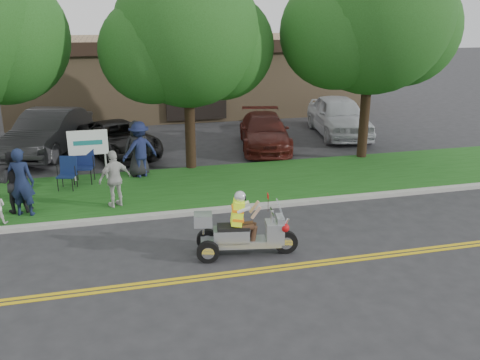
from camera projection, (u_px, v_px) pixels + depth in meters
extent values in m
plane|color=#28282B|center=(220.00, 264.00, 11.28)|extent=(120.00, 120.00, 0.00)
cube|color=gold|center=(225.00, 277.00, 10.75)|extent=(60.00, 0.10, 0.01)
cube|color=gold|center=(224.00, 273.00, 10.89)|extent=(60.00, 0.10, 0.01)
cube|color=#A8A89E|center=(197.00, 212.00, 14.07)|extent=(60.00, 0.25, 0.12)
cube|color=#194A13|center=(186.00, 187.00, 16.05)|extent=(60.00, 4.00, 0.10)
cube|color=#9E7F5B|center=(184.00, 74.00, 28.59)|extent=(18.00, 8.00, 4.00)
cube|color=black|center=(195.00, 47.00, 24.33)|extent=(18.00, 0.30, 0.60)
sphere|color=#1E4914|center=(1.00, 38.00, 15.35)|extent=(4.05, 4.05, 4.05)
cylinder|color=#332114|center=(190.00, 111.00, 17.36)|extent=(0.36, 0.36, 4.20)
sphere|color=#1E4914|center=(187.00, 34.00, 16.55)|extent=(4.80, 4.80, 4.80)
sphere|color=#1E4914|center=(221.00, 47.00, 17.25)|extent=(3.60, 3.60, 3.60)
sphere|color=#1E4914|center=(151.00, 51.00, 16.26)|extent=(3.36, 3.36, 3.36)
cylinder|color=#332114|center=(366.00, 96.00, 18.59)|extent=(0.36, 0.36, 4.76)
sphere|color=#1E4914|center=(372.00, 14.00, 17.68)|extent=(5.60, 5.60, 5.60)
sphere|color=#1E4914|center=(402.00, 28.00, 18.44)|extent=(4.20, 4.20, 4.20)
sphere|color=#1E4914|center=(337.00, 32.00, 17.36)|extent=(3.92, 3.92, 3.92)
cylinder|color=silver|center=(74.00, 168.00, 16.39)|extent=(0.06, 0.06, 1.10)
cylinder|color=silver|center=(106.00, 165.00, 16.62)|extent=(0.06, 0.06, 1.10)
cube|color=white|center=(88.00, 143.00, 16.25)|extent=(1.25, 0.06, 0.80)
cylinder|color=black|center=(286.00, 242.00, 11.74)|extent=(0.56, 0.21, 0.54)
cylinder|color=black|center=(208.00, 252.00, 11.29)|extent=(0.52, 0.22, 0.51)
cylinder|color=black|center=(207.00, 240.00, 11.91)|extent=(0.52, 0.22, 0.51)
cube|color=#B1B5BB|center=(243.00, 242.00, 11.65)|extent=(1.77, 0.69, 0.16)
cube|color=#B1B5BB|center=(231.00, 235.00, 11.57)|extent=(0.87, 0.55, 0.32)
cube|color=black|center=(233.00, 227.00, 11.51)|extent=(0.78, 0.49, 0.09)
cube|color=#B1B5BB|center=(275.00, 232.00, 11.63)|extent=(0.47, 0.50, 0.50)
cube|color=silver|center=(281.00, 210.00, 11.47)|extent=(0.24, 0.44, 0.44)
cube|color=#B1B5BB|center=(203.00, 219.00, 11.39)|extent=(0.46, 0.44, 0.27)
sphere|color=#B20C0F|center=(285.00, 227.00, 11.47)|extent=(0.20, 0.20, 0.20)
cube|color=#C5EE19|center=(238.00, 212.00, 11.40)|extent=(0.37, 0.41, 0.59)
sphere|color=silver|center=(240.00, 197.00, 11.29)|extent=(0.26, 0.26, 0.26)
cylinder|color=black|center=(58.00, 185.00, 15.49)|extent=(0.03, 0.03, 0.42)
cylinder|color=black|center=(73.00, 185.00, 15.49)|extent=(0.03, 0.03, 0.42)
cylinder|color=black|center=(63.00, 180.00, 15.89)|extent=(0.03, 0.03, 0.42)
cylinder|color=black|center=(77.00, 180.00, 15.88)|extent=(0.03, 0.03, 0.42)
cube|color=#10204D|center=(67.00, 176.00, 15.62)|extent=(0.63, 0.59, 0.04)
cube|color=#10204D|center=(68.00, 165.00, 15.74)|extent=(0.54, 0.29, 0.56)
cylinder|color=black|center=(74.00, 178.00, 16.03)|extent=(0.03, 0.03, 0.49)
cylinder|color=black|center=(91.00, 177.00, 16.07)|extent=(0.03, 0.03, 0.49)
cylinder|color=black|center=(77.00, 173.00, 16.50)|extent=(0.03, 0.03, 0.49)
cylinder|color=black|center=(94.00, 173.00, 16.54)|extent=(0.03, 0.03, 0.49)
cube|color=#0F1B4A|center=(84.00, 167.00, 16.20)|extent=(0.70, 0.65, 0.04)
cube|color=#0F1B4A|center=(84.00, 155.00, 16.35)|extent=(0.64, 0.28, 0.66)
imported|color=#151F3B|center=(21.00, 182.00, 13.47)|extent=(0.77, 0.60, 1.87)
imported|color=black|center=(14.00, 182.00, 13.72)|extent=(0.84, 0.65, 1.71)
imported|color=beige|center=(115.00, 179.00, 14.13)|extent=(1.03, 0.78, 1.62)
imported|color=#192047|center=(140.00, 149.00, 16.70)|extent=(1.36, 1.07, 1.85)
imported|color=black|center=(138.00, 148.00, 16.76)|extent=(1.04, 0.82, 1.87)
imported|color=#2A292C|center=(49.00, 132.00, 19.85)|extent=(3.31, 5.46, 1.70)
imported|color=black|center=(118.00, 139.00, 19.67)|extent=(3.61, 5.11, 1.29)
imported|color=#481611|center=(264.00, 132.00, 20.73)|extent=(2.79, 4.95, 1.36)
imported|color=silver|center=(339.00, 116.00, 22.82)|extent=(2.85, 5.41, 1.76)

